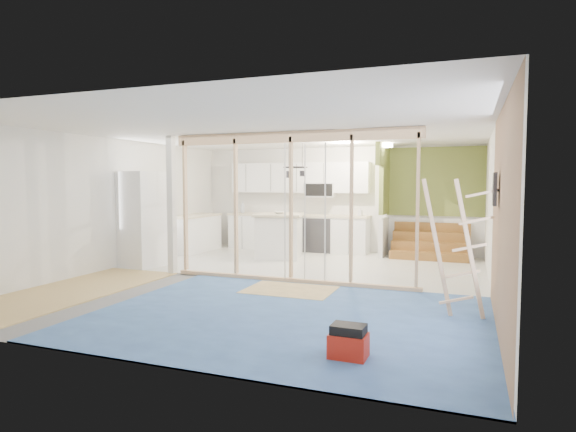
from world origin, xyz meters
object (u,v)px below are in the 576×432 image
at_px(toolbox, 348,343).
at_px(ladder, 457,248).
at_px(island, 279,236).
at_px(fridge, 143,219).

height_order(toolbox, ladder, ladder).
distance_m(island, toolbox, 6.32).
bearing_deg(toolbox, island, 119.19).
relative_size(toolbox, ladder, 0.21).
height_order(island, toolbox, island).
bearing_deg(toolbox, fridge, 146.33).
relative_size(fridge, toolbox, 5.28).
xyz_separation_m(island, toolbox, (2.95, -5.57, -0.34)).
height_order(fridge, toolbox, fridge).
distance_m(fridge, ladder, 6.39).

